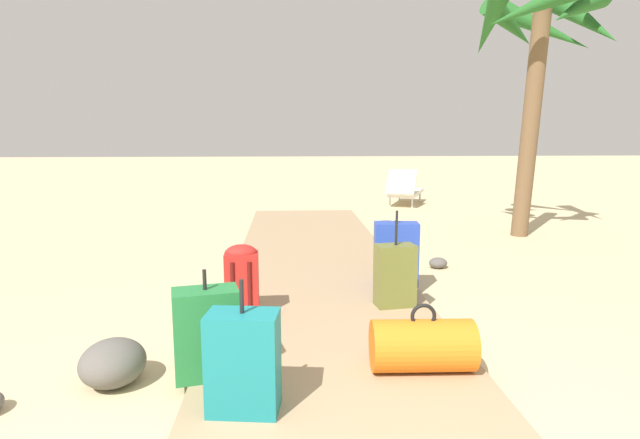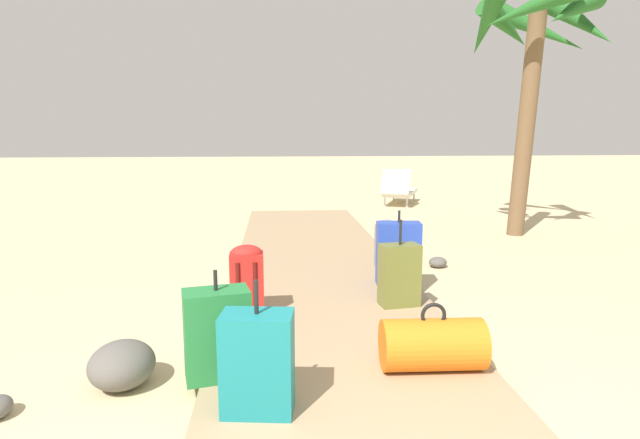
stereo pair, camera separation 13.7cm
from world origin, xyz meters
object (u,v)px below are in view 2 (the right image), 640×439
suitcase_blue (398,253)px  suitcase_green (217,334)px  lounge_chair (399,190)px  backpack_red (247,279)px  suitcase_teal (258,363)px  palm_tree_far_right (536,38)px  backpack_grey (386,242)px  suitcase_olive (399,275)px  duffel_bag_orange (432,344)px

suitcase_blue → suitcase_green: bearing=-130.0°
suitcase_green → lounge_chair: bearing=69.3°
backpack_red → lounge_chair: bearing=67.2°
suitcase_teal → palm_tree_far_right: (3.92, 4.97, 2.59)m
backpack_grey → palm_tree_far_right: (2.57, 1.91, 2.59)m
suitcase_olive → palm_tree_far_right: bearing=50.1°
suitcase_blue → backpack_red: bearing=-152.1°
suitcase_blue → palm_tree_far_right: bearing=45.5°
backpack_red → lounge_chair: 7.69m
duffel_bag_orange → suitcase_teal: bearing=-159.0°
duffel_bag_orange → lounge_chair: 8.39m
suitcase_green → duffel_bag_orange: 1.36m
suitcase_green → suitcase_olive: (1.44, 1.25, -0.01)m
suitcase_teal → suitcase_olive: 2.05m
duffel_bag_orange → suitcase_olive: bearing=86.2°
suitcase_green → suitcase_blue: 2.46m
duffel_bag_orange → palm_tree_far_right: palm_tree_far_right is taller
suitcase_olive → suitcase_blue: 0.65m
suitcase_green → palm_tree_far_right: palm_tree_far_right is taller
duffel_bag_orange → palm_tree_far_right: bearing=58.1°
suitcase_green → suitcase_olive: size_ratio=0.90×
suitcase_blue → lounge_chair: (1.52, 6.32, -0.07)m
suitcase_green → lounge_chair: (3.10, 8.20, -0.03)m
backpack_grey → backpack_red: bearing=-134.7°
backpack_grey → palm_tree_far_right: size_ratio=0.14×
backpack_red → lounge_chair: size_ratio=0.36×
suitcase_teal → lounge_chair: 9.09m
suitcase_olive → backpack_grey: (0.18, 1.37, 0.00)m
duffel_bag_orange → palm_tree_far_right: 6.00m
backpack_red → backpack_grey: bearing=45.3°
backpack_grey → backpack_red: backpack_red is taller
suitcase_olive → backpack_red: (-1.32, -0.14, 0.04)m
duffel_bag_orange → suitcase_blue: bearing=83.3°
suitcase_teal → backpack_grey: size_ratio=1.39×
suitcase_green → backpack_grey: 3.09m
lounge_chair → suitcase_olive: bearing=-103.4°
lounge_chair → backpack_grey: bearing=-104.9°
suitcase_teal → backpack_grey: (1.36, 3.05, -0.00)m
suitcase_green → backpack_red: (0.12, 1.11, 0.03)m
duffel_bag_orange → suitcase_green: bearing=179.7°
suitcase_teal → backpack_grey: suitcase_teal is taller
suitcase_green → backpack_red: bearing=83.7°
suitcase_green → backpack_grey: suitcase_green is taller
backpack_red → duffel_bag_orange: bearing=-42.2°
suitcase_olive → lounge_chair: size_ratio=0.46×
palm_tree_far_right → suitcase_olive: bearing=-129.9°
suitcase_blue → duffel_bag_orange: (-0.22, -1.89, -0.15)m
suitcase_olive → backpack_red: 1.33m
backpack_red → palm_tree_far_right: palm_tree_far_right is taller
backpack_grey → duffel_bag_orange: 2.65m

